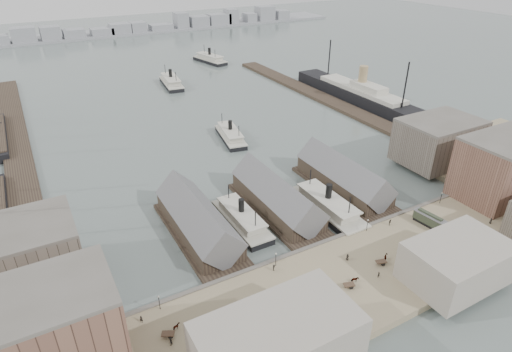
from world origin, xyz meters
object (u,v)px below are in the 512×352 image
ocean_steamer (361,95)px  tram (429,220)px  ferry_docked_west (242,218)px  horse_cart_left (174,329)px  horse_cart_center (353,282)px  horse_cart_right (385,259)px

ocean_steamer → tram: bearing=-121.7°
ferry_docked_west → ocean_steamer: size_ratio=0.27×
tram → horse_cart_left: size_ratio=2.11×
horse_cart_center → ocean_steamer: bearing=-24.4°
tram → horse_cart_left: 76.83m
ocean_steamer → horse_cart_center: 141.12m
ferry_docked_west → tram: size_ratio=2.64×
ferry_docked_west → horse_cart_left: bearing=-136.4°
ferry_docked_west → tram: bearing=-32.5°
horse_cart_left → horse_cart_right: horse_cart_right is taller
ocean_steamer → ferry_docked_west: bearing=-147.2°
ocean_steamer → horse_cart_right: ocean_steamer is taller
ocean_steamer → horse_cart_right: bearing=-128.7°
ferry_docked_west → tram: 53.86m
ferry_docked_west → ocean_steamer: (105.00, 67.64, 1.91)m
ocean_steamer → tram: 113.51m
ocean_steamer → horse_cart_center: size_ratio=19.40×
horse_cart_right → horse_cart_left: bearing=101.0°
tram → horse_cart_right: (-22.24, -5.66, -0.95)m
tram → horse_cart_center: tram is taller
horse_cart_right → tram: bearing=-59.8°
tram → horse_cart_left: (-76.82, -0.93, -0.98)m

